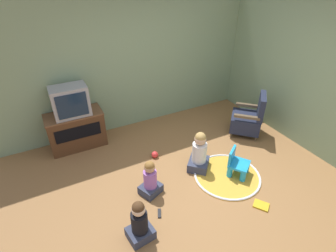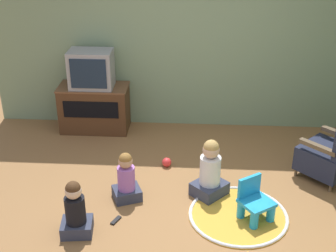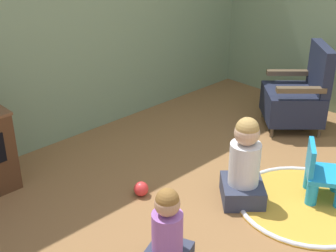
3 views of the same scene
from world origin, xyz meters
name	(u,v)px [view 3 (image 3 of 3)]	position (x,y,z in m)	size (l,w,h in m)	color
ground_plane	(266,226)	(0.00, 0.00, 0.00)	(30.00, 30.00, 0.00)	olive
wall_back	(43,5)	(-0.34, 2.24, 1.31)	(5.32, 0.12, 2.62)	gray
black_armchair	(298,97)	(1.58, 0.78, 0.33)	(0.79, 0.79, 0.86)	brown
yellow_kid_chair	(323,178)	(0.61, -0.08, 0.18)	(0.43, 0.43, 0.46)	#1E99DB
play_mat	(306,203)	(0.45, -0.05, 0.01)	(1.08, 1.08, 0.04)	gold
child_watching_center	(244,166)	(0.14, 0.33, 0.31)	(0.48, 0.48, 0.71)	#33384C
child_watching_right	(167,235)	(-0.80, 0.20, 0.25)	(0.38, 0.36, 0.59)	#33384C
toy_ball	(141,189)	(-0.39, 0.93, 0.06)	(0.12, 0.12, 0.12)	red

